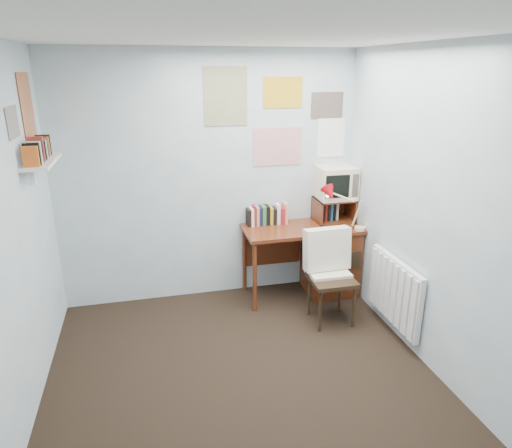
{
  "coord_description": "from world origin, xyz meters",
  "views": [
    {
      "loc": [
        -0.62,
        -2.7,
        2.31
      ],
      "look_at": [
        0.28,
        0.93,
        1.03
      ],
      "focal_mm": 32.0,
      "sensor_mm": 36.0,
      "label": 1
    }
  ],
  "objects_px": {
    "desk_lamp": "(361,211)",
    "desk": "(325,256)",
    "tv_riser": "(334,210)",
    "wall_shelf": "(41,162)",
    "radiator": "(395,291)",
    "crt_tv": "(335,181)",
    "desk_chair": "(332,280)"
  },
  "relations": [
    {
      "from": "desk_lamp",
      "to": "crt_tv",
      "type": "bearing_deg",
      "value": 125.61
    },
    {
      "from": "desk_lamp",
      "to": "wall_shelf",
      "type": "relative_size",
      "value": 0.64
    },
    {
      "from": "radiator",
      "to": "desk_chair",
      "type": "bearing_deg",
      "value": 144.6
    },
    {
      "from": "desk_lamp",
      "to": "tv_riser",
      "type": "xyz_separation_m",
      "value": [
        -0.15,
        0.33,
        -0.07
      ]
    },
    {
      "from": "wall_shelf",
      "to": "tv_riser",
      "type": "bearing_deg",
      "value": 10.32
    },
    {
      "from": "desk_chair",
      "to": "tv_riser",
      "type": "xyz_separation_m",
      "value": [
        0.29,
        0.71,
        0.45
      ]
    },
    {
      "from": "desk_chair",
      "to": "tv_riser",
      "type": "height_order",
      "value": "tv_riser"
    },
    {
      "from": "desk_lamp",
      "to": "radiator",
      "type": "bearing_deg",
      "value": -74.75
    },
    {
      "from": "crt_tv",
      "to": "radiator",
      "type": "bearing_deg",
      "value": -79.62
    },
    {
      "from": "crt_tv",
      "to": "wall_shelf",
      "type": "bearing_deg",
      "value": -167.56
    },
    {
      "from": "desk_chair",
      "to": "radiator",
      "type": "bearing_deg",
      "value": -34.18
    },
    {
      "from": "desk",
      "to": "desk_lamp",
      "type": "relative_size",
      "value": 3.03
    },
    {
      "from": "radiator",
      "to": "crt_tv",
      "type": "bearing_deg",
      "value": 98.65
    },
    {
      "from": "desk_chair",
      "to": "radiator",
      "type": "height_order",
      "value": "desk_chair"
    },
    {
      "from": "desk_lamp",
      "to": "crt_tv",
      "type": "xyz_separation_m",
      "value": [
        -0.14,
        0.35,
        0.23
      ]
    },
    {
      "from": "crt_tv",
      "to": "radiator",
      "type": "xyz_separation_m",
      "value": [
        0.16,
        -1.06,
        -0.77
      ]
    },
    {
      "from": "desk",
      "to": "radiator",
      "type": "xyz_separation_m",
      "value": [
        0.29,
        -0.93,
        0.01
      ]
    },
    {
      "from": "tv_riser",
      "to": "wall_shelf",
      "type": "distance_m",
      "value": 2.83
    },
    {
      "from": "desk_chair",
      "to": "crt_tv",
      "type": "relative_size",
      "value": 2.23
    },
    {
      "from": "desk_lamp",
      "to": "wall_shelf",
      "type": "xyz_separation_m",
      "value": [
        -2.84,
        -0.16,
        0.66
      ]
    },
    {
      "from": "desk_lamp",
      "to": "desk",
      "type": "bearing_deg",
      "value": 154.35
    },
    {
      "from": "tv_riser",
      "to": "radiator",
      "type": "distance_m",
      "value": 1.15
    },
    {
      "from": "radiator",
      "to": "wall_shelf",
      "type": "distance_m",
      "value": 3.15
    },
    {
      "from": "crt_tv",
      "to": "wall_shelf",
      "type": "height_order",
      "value": "wall_shelf"
    },
    {
      "from": "radiator",
      "to": "wall_shelf",
      "type": "bearing_deg",
      "value": 169.11
    },
    {
      "from": "tv_riser",
      "to": "radiator",
      "type": "bearing_deg",
      "value": -80.72
    },
    {
      "from": "desk_lamp",
      "to": "wall_shelf",
      "type": "height_order",
      "value": "wall_shelf"
    },
    {
      "from": "tv_riser",
      "to": "wall_shelf",
      "type": "height_order",
      "value": "wall_shelf"
    },
    {
      "from": "tv_riser",
      "to": "wall_shelf",
      "type": "relative_size",
      "value": 0.65
    },
    {
      "from": "desk_lamp",
      "to": "radiator",
      "type": "xyz_separation_m",
      "value": [
        0.02,
        -0.71,
        -0.54
      ]
    },
    {
      "from": "crt_tv",
      "to": "wall_shelf",
      "type": "distance_m",
      "value": 2.78
    },
    {
      "from": "desk",
      "to": "tv_riser",
      "type": "distance_m",
      "value": 0.51
    }
  ]
}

